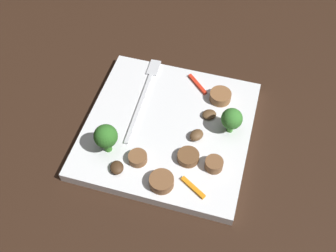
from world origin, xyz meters
TOP-DOWN VIEW (x-y plane):
  - ground_plane at (0.00, 0.00)m, footprint 1.40×1.40m
  - plate at (0.00, 0.00)m, footprint 0.25×0.25m
  - fork at (0.05, 0.06)m, footprint 0.18×0.02m
  - broccoli_floret_0 at (-0.07, 0.07)m, footprint 0.03×0.03m
  - broccoli_floret_1 at (0.02, -0.09)m, footprint 0.03×0.03m
  - sausage_slice_0 at (-0.05, -0.04)m, footprint 0.05×0.05m
  - sausage_slice_1 at (0.08, -0.07)m, footprint 0.05×0.05m
  - sausage_slice_2 at (-0.10, -0.02)m, footprint 0.04×0.04m
  - sausage_slice_3 at (-0.07, 0.03)m, footprint 0.03×0.03m
  - sausage_slice_4 at (-0.05, -0.08)m, footprint 0.04×0.04m
  - mushroom_0 at (0.04, -0.06)m, footprint 0.03×0.03m
  - mushroom_1 at (-0.01, -0.05)m, footprint 0.03×0.03m
  - mushroom_2 at (-0.09, 0.05)m, footprint 0.03×0.03m
  - pepper_strip_0 at (0.10, -0.02)m, footprint 0.04×0.04m
  - pepper_strip_2 at (-0.09, -0.06)m, footprint 0.03×0.04m

SIDE VIEW (x-z plane):
  - ground_plane at x=0.00m, z-range 0.00..0.00m
  - plate at x=0.00m, z-range 0.00..0.02m
  - fork at x=0.05m, z-range 0.02..0.02m
  - pepper_strip_2 at x=-0.09m, z-range 0.02..0.02m
  - pepper_strip_0 at x=0.10m, z-range 0.02..0.02m
  - mushroom_0 at x=0.04m, z-range 0.02..0.03m
  - mushroom_2 at x=-0.09m, z-range 0.02..0.03m
  - sausage_slice_0 at x=-0.05m, z-range 0.02..0.03m
  - sausage_slice_3 at x=-0.07m, z-range 0.02..0.03m
  - mushroom_1 at x=-0.01m, z-range 0.02..0.03m
  - sausage_slice_2 at x=-0.10m, z-range 0.02..0.03m
  - sausage_slice_1 at x=0.08m, z-range 0.02..0.03m
  - sausage_slice_4 at x=-0.05m, z-range 0.02..0.03m
  - broccoli_floret_1 at x=0.02m, z-range 0.02..0.07m
  - broccoli_floret_0 at x=-0.07m, z-range 0.02..0.07m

